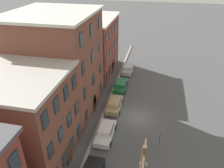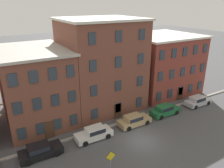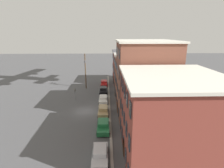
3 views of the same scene
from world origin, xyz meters
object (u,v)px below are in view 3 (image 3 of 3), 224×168
car_white (103,99)px  car_black (103,90)px  caution_sign (75,92)px  utility_pole (85,69)px  car_silver (100,154)px  car_red (104,83)px  car_tan (103,110)px  car_green (103,125)px

car_white → car_black: bearing=-179.5°
caution_sign → utility_pole: 9.47m
car_silver → car_red: bearing=179.7°
car_white → caution_sign: size_ratio=1.58×
car_white → car_tan: bearing=0.8°
car_black → utility_pole: (-3.81, -4.71, 4.46)m
car_tan → car_black: bearing=-179.3°
car_red → car_tan: same height
car_white → caution_sign: caution_sign is taller
utility_pole → car_white: bearing=25.3°
car_green → car_black: bearing=-179.2°
car_black → car_tan: (12.04, 0.14, 0.00)m
car_silver → utility_pole: bearing=-170.5°
car_black → car_white: same height
car_silver → utility_pole: utility_pole is taller
car_red → car_tan: (18.40, 0.03, 0.00)m
caution_sign → car_black: bearing=129.1°
car_red → car_silver: (30.44, -0.15, 0.00)m
car_black → car_green: bearing=0.8°
car_white → car_silver: (17.83, -0.09, 0.00)m
car_tan → utility_pole: (-15.86, -4.85, 4.46)m
car_white → utility_pole: 12.00m
caution_sign → utility_pole: bearing=171.1°
utility_pole → caution_sign: bearing=-8.9°
car_tan → utility_pole: 17.17m
utility_pole → car_tan: bearing=17.0°
car_white → car_tan: same height
utility_pole → car_red: bearing=117.8°
car_tan → car_green: bearing=1.1°
car_green → car_silver: bearing=-2.4°
car_red → car_black: size_ratio=1.00×
car_white → car_green: same height
caution_sign → utility_pole: size_ratio=0.30×
car_white → utility_pole: size_ratio=0.47×
car_silver → caution_sign: caution_sign is taller
car_green → car_red: bearing=-179.7°
car_red → car_white: (12.60, -0.05, 0.00)m
car_silver → car_green: bearing=177.6°
car_black → car_tan: size_ratio=1.00×
car_tan → caution_sign: (-7.10, -6.23, 1.12)m
car_green → car_silver: 6.59m
car_silver → car_white: bearing=179.7°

